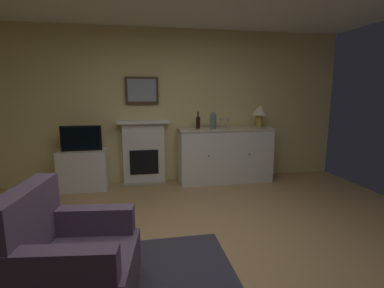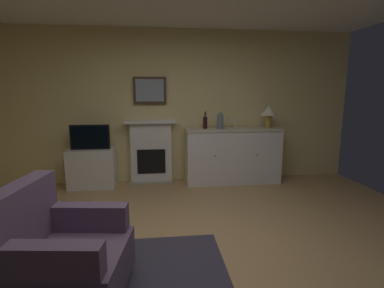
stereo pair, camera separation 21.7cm
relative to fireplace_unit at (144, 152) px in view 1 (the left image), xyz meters
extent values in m
cube|color=tan|center=(0.44, -2.52, -0.60)|extent=(6.32, 5.35, 0.10)
cube|color=#EAD68C|center=(0.44, 0.13, 0.76)|extent=(6.32, 0.06, 2.63)
cube|color=white|center=(0.00, 0.01, -0.02)|extent=(0.70, 0.18, 1.05)
cube|color=tan|center=(0.00, -0.09, -0.53)|extent=(0.77, 0.20, 0.03)
cube|color=black|center=(0.00, -0.09, -0.16)|extent=(0.48, 0.02, 0.42)
cube|color=white|center=(0.00, -0.02, 0.53)|extent=(0.87, 0.27, 0.05)
cube|color=#473323|center=(0.00, 0.05, 1.05)|extent=(0.55, 0.03, 0.45)
cube|color=#8C99A8|center=(0.00, 0.03, 1.05)|extent=(0.47, 0.01, 0.37)
cube|color=white|center=(1.41, -0.18, -0.09)|extent=(1.62, 0.45, 0.92)
cube|color=beige|center=(1.41, -0.18, 0.39)|extent=(1.65, 0.48, 0.03)
sphere|color=brown|center=(1.05, -0.41, -0.02)|extent=(0.02, 0.02, 0.02)
sphere|color=brown|center=(1.77, -0.41, -0.02)|extent=(0.02, 0.02, 0.02)
cylinder|color=#B79338|center=(2.02, -0.18, 0.52)|extent=(0.10, 0.10, 0.22)
cone|color=#EFE5C6|center=(2.02, -0.18, 0.72)|extent=(0.26, 0.26, 0.18)
cylinder|color=#331419|center=(0.92, -0.14, 0.51)|extent=(0.08, 0.08, 0.20)
cylinder|color=#331419|center=(0.92, -0.14, 0.65)|extent=(0.03, 0.03, 0.09)
cylinder|color=silver|center=(1.33, -0.15, 0.41)|extent=(0.06, 0.06, 0.00)
cylinder|color=silver|center=(1.33, -0.15, 0.46)|extent=(0.01, 0.01, 0.09)
cone|color=silver|center=(1.33, -0.15, 0.54)|extent=(0.07, 0.07, 0.07)
cylinder|color=silver|center=(1.44, -0.20, 0.41)|extent=(0.06, 0.06, 0.00)
cylinder|color=silver|center=(1.44, -0.20, 0.46)|extent=(0.01, 0.01, 0.09)
cone|color=silver|center=(1.44, -0.20, 0.54)|extent=(0.07, 0.07, 0.07)
cylinder|color=slate|center=(1.17, -0.23, 0.53)|extent=(0.11, 0.11, 0.24)
sphere|color=slate|center=(1.17, -0.23, 0.65)|extent=(0.08, 0.08, 0.08)
cube|color=white|center=(-0.98, -0.16, -0.22)|extent=(0.75, 0.42, 0.65)
cube|color=black|center=(-0.98, -0.18, 0.30)|extent=(0.62, 0.06, 0.40)
cube|color=black|center=(-0.98, -0.22, 0.30)|extent=(0.57, 0.01, 0.35)
cube|color=#604C66|center=(-0.54, -2.92, -0.29)|extent=(0.89, 0.86, 0.32)
cube|color=#604C66|center=(-0.87, -2.87, 0.12)|extent=(0.26, 0.77, 0.50)
cube|color=#604C66|center=(-0.58, -3.23, -0.02)|extent=(0.73, 0.23, 0.22)
cube|color=#604C66|center=(-0.50, -2.60, -0.02)|extent=(0.73, 0.23, 0.22)
cylinder|color=#473323|center=(-0.16, -2.64, -0.50)|extent=(0.05, 0.05, 0.10)
cylinder|color=#473323|center=(-0.83, -2.56, -0.50)|extent=(0.05, 0.05, 0.10)
camera|label=1|loc=(-0.08, -4.92, 1.01)|focal=26.89mm
camera|label=2|loc=(0.14, -4.96, 1.01)|focal=26.89mm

